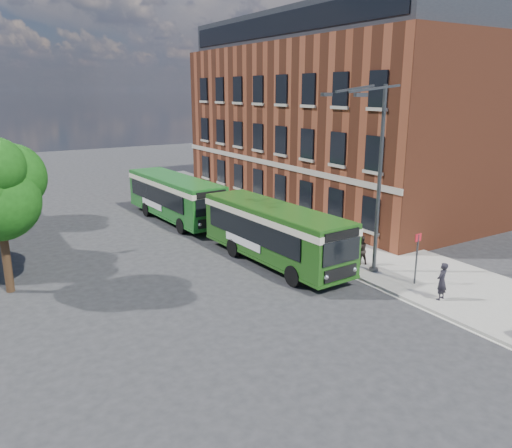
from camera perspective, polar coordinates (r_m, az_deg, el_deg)
ground at (r=23.70m, az=0.74°, el=-6.58°), size 120.00×120.00×0.00m
pavement at (r=33.71m, az=3.52°, el=0.14°), size 6.00×48.00×0.15m
kerb_line at (r=32.12m, az=-0.94°, el=-0.71°), size 0.12×48.00×0.01m
brick_office at (r=40.06m, az=8.72°, el=12.36°), size 12.10×26.00×14.20m
street_lamp at (r=23.83m, az=13.33°, el=5.12°), size 2.96×2.38×9.00m
bus_stop_sign at (r=23.72m, az=17.90°, el=-3.44°), size 0.35×0.08×2.52m
bus_front at (r=25.59m, az=2.09°, el=-0.61°), size 3.09×10.04×3.02m
bus_rear at (r=34.63m, az=-9.27°, el=3.36°), size 3.10×10.42×3.02m
pedestrian_a at (r=22.49m, az=20.47°, el=-6.14°), size 0.67×0.52×1.64m
pedestrian_b at (r=25.84m, az=11.88°, el=-2.93°), size 0.86×0.76×1.50m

